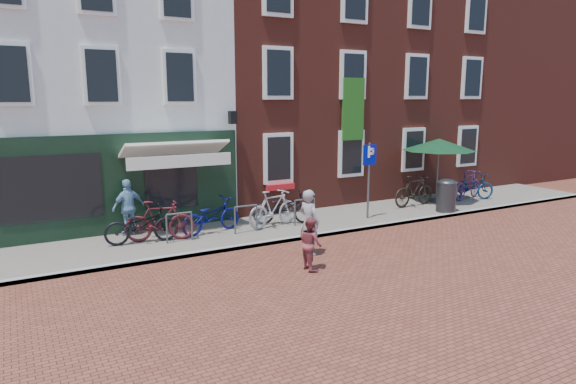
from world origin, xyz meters
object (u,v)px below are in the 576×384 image
bicycle_2 (211,216)px  bicycle_0 (141,225)px  bicycle_5 (414,191)px  bicycle_7 (468,185)px  bicycle_4 (284,208)px  litter_bin (446,194)px  cafe_person (129,207)px  boy (311,244)px  bicycle_6 (470,187)px  parking_sign (369,167)px  parasol (439,142)px  bicycle_3 (273,208)px  bicycle_1 (160,221)px  woman (309,222)px

bicycle_2 → bicycle_0: bearing=79.4°
bicycle_2 → bicycle_5: size_ratio=1.03×
bicycle_7 → bicycle_5: bearing=74.0°
bicycle_4 → bicycle_7: bicycle_7 is taller
litter_bin → bicycle_2: 8.25m
cafe_person → boy: bearing=108.5°
boy → bicycle_2: boy is taller
bicycle_5 → bicycle_7: (2.74, -0.04, 0.00)m
cafe_person → bicycle_2: cafe_person is taller
bicycle_6 → litter_bin: bearing=130.4°
parking_sign → bicycle_7: parking_sign is taller
litter_bin → bicycle_6: bearing=23.7°
bicycle_7 → parasol: bearing=64.2°
parasol → bicycle_6: parasol is taller
bicycle_0 → boy: bearing=-135.4°
parking_sign → bicycle_3: parking_sign is taller
litter_bin → bicycle_3: litter_bin is taller
parasol → bicycle_3: size_ratio=1.43×
bicycle_1 → litter_bin: bearing=-81.1°
woman → bicycle_1: size_ratio=0.90×
litter_bin → parking_sign: bearing=170.4°
bicycle_1 → bicycle_7: size_ratio=1.00×
bicycle_4 → cafe_person: bearing=99.1°
litter_bin → parasol: size_ratio=0.45×
parking_sign → bicycle_1: size_ratio=1.31×
litter_bin → bicycle_7: litter_bin is taller
cafe_person → bicycle_4: size_ratio=0.83×
parasol → bicycle_6: 2.25m
parasol → bicycle_6: bearing=-16.3°
woman → bicycle_3: 2.68m
woman → bicycle_3: size_ratio=0.90×
bicycle_0 → bicycle_6: size_ratio=1.00×
parasol → bicycle_2: parasol is taller
bicycle_1 → bicycle_3: 3.47m
parasol → bicycle_0: bearing=-178.7°
bicycle_0 → bicycle_6: bearing=-85.0°
boy → bicycle_1: bearing=37.3°
bicycle_5 → bicycle_4: bearing=86.6°
cafe_person → bicycle_5: cafe_person is taller
parking_sign → parasol: (3.97, 0.91, 0.58)m
bicycle_4 → bicycle_2: bearing=109.6°
bicycle_1 → bicycle_3: bearing=-76.1°
litter_bin → bicycle_6: 2.55m
boy → bicycle_5: size_ratio=0.66×
boy → bicycle_4: boy is taller
bicycle_0 → bicycle_2: bearing=-81.5°
parasol → bicycle_6: (1.37, -0.40, -1.75)m
parking_sign → bicycle_1: (-6.69, 0.64, -1.11)m
bicycle_3 → bicycle_4: 0.48m
bicycle_1 → bicycle_6: 12.03m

